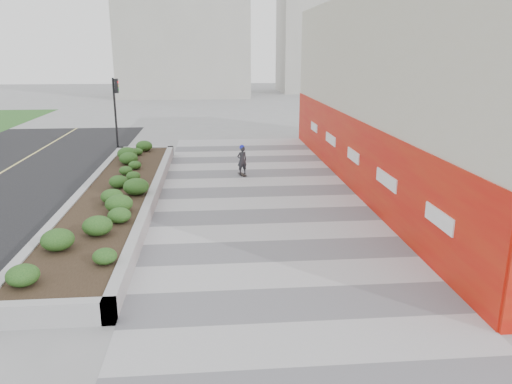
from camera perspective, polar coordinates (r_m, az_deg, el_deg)
ground at (r=13.14m, az=3.55°, el=-9.74°), size 160.00×160.00×0.00m
walkway at (r=15.87m, az=1.93°, el=-5.06°), size 8.00×36.00×0.01m
building at (r=22.55m, az=18.27°, el=10.79°), size 6.04×24.08×8.00m
planter at (r=19.76m, az=-15.57°, el=-0.13°), size 3.00×18.00×0.90m
traffic_signal_near at (r=29.83m, az=-15.72°, el=9.70°), size 0.33×0.28×4.20m
distant_bldg_north_l at (r=66.92m, az=-8.30°, el=19.43°), size 16.00×12.00×20.00m
distant_bldg_north_r at (r=73.93m, az=8.62°, el=20.62°), size 14.00×10.00×24.00m
manhole_cover at (r=15.93m, az=3.72°, el=-5.00°), size 0.44×0.44×0.01m
skateboarder at (r=23.30m, az=-1.61°, el=3.67°), size 0.57×0.75×1.47m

